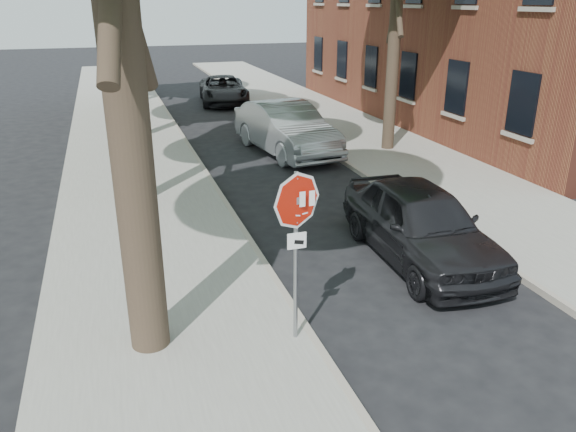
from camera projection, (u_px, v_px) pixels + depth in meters
name	position (u px, v px, depth m)	size (l,w,h in m)	color
ground	(338.00, 335.00, 8.75)	(120.00, 120.00, 0.00)	black
sidewalk_left	(129.00, 155.00, 18.66)	(4.00, 55.00, 0.12)	gray
sidewalk_right	(362.00, 137.00, 21.10)	(4.00, 55.00, 0.12)	gray
curb_left	(191.00, 150.00, 19.25)	(0.12, 55.00, 0.13)	#9E9384
curb_right	(311.00, 141.00, 20.51)	(0.12, 55.00, 0.13)	#9E9384
stop_sign	(297.00, 225.00, 7.82)	(0.76, 0.34, 2.61)	gray
car_a	(421.00, 223.00, 11.05)	(1.83, 4.54, 1.55)	black
car_b	(286.00, 129.00, 18.79)	(1.79, 5.14, 1.70)	gray
car_d	(223.00, 90.00, 27.98)	(2.22, 4.81, 1.34)	black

